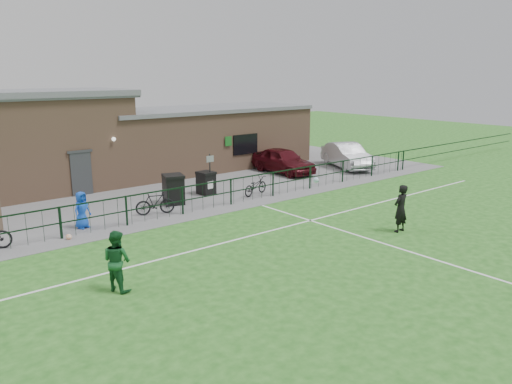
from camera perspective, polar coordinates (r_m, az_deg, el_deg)
ground at (r=16.24m, az=11.33°, el=-7.67°), size 90.00×90.00×0.00m
paving_strip at (r=26.50m, az=-11.71°, el=0.61°), size 34.00×13.00×0.02m
pitch_line_touch at (r=21.74m, az=-4.68°, el=-1.99°), size 28.00×0.10×0.01m
pitch_line_mid at (r=18.86m, az=1.93°, el=-4.38°), size 28.00×0.10×0.01m
pitch_line_perp at (r=17.75m, az=15.48°, el=-6.04°), size 0.10×16.00×0.01m
perimeter_fence at (r=21.75m, az=-5.00°, el=-0.37°), size 28.00×0.10×1.20m
wheelie_bin_left at (r=22.70m, az=-9.42°, el=0.21°), size 1.06×1.13×1.25m
wheelie_bin_right at (r=24.36m, az=-5.73°, el=0.95°), size 0.74×0.82×1.02m
sign_post at (r=24.08m, az=-5.28°, el=2.01°), size 0.07×0.07×2.00m
car_maroon at (r=29.41m, az=3.13°, el=3.62°), size 1.81×4.37×1.48m
car_silver at (r=31.50m, az=10.35°, el=4.12°), size 3.32×4.87×1.52m
bicycle_d at (r=21.16m, az=-11.46°, el=-1.23°), size 1.69×0.94×0.98m
bicycle_e at (r=24.07m, az=-0.06°, el=0.71°), size 1.80×1.02×0.89m
spectator_child at (r=20.00m, az=-19.29°, el=-1.94°), size 0.81×0.68×1.42m
goalkeeper_kick at (r=19.20m, az=16.00°, el=-1.75°), size 2.08×3.12×1.85m
outfield_player at (r=14.09m, az=-15.61°, el=-7.56°), size 0.89×1.00×1.70m
ball_ground at (r=18.98m, az=-20.62°, el=-4.83°), size 0.21×0.21×0.21m
clubhouse at (r=28.43m, az=-16.33°, el=5.74°), size 24.25×5.40×4.96m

